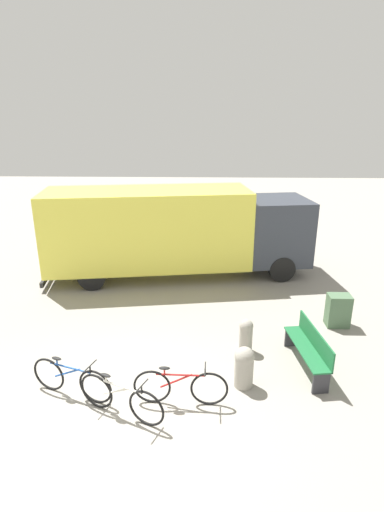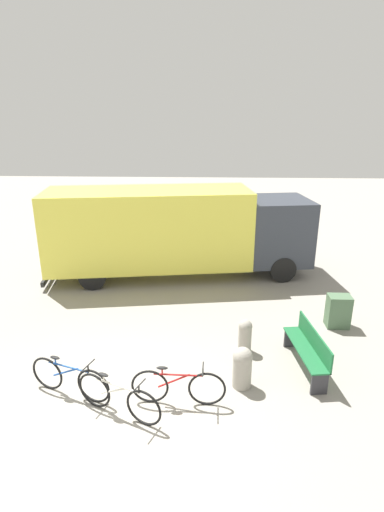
% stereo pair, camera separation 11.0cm
% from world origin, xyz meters
% --- Properties ---
extents(ground_plane, '(60.00, 60.00, 0.00)m').
position_xyz_m(ground_plane, '(0.00, 0.00, 0.00)').
color(ground_plane, gray).
extents(delivery_truck, '(9.06, 3.46, 2.98)m').
position_xyz_m(delivery_truck, '(0.76, 6.98, 1.65)').
color(delivery_truck, '#EAE04C').
rests_on(delivery_truck, ground).
extents(park_bench, '(0.63, 1.89, 0.93)m').
position_xyz_m(park_bench, '(4.08, 1.63, 0.52)').
color(park_bench, '#1E6638').
rests_on(park_bench, ground).
extents(bicycle_near, '(1.74, 0.68, 0.82)m').
position_xyz_m(bicycle_near, '(-0.81, 0.52, 0.39)').
color(bicycle_near, black).
rests_on(bicycle_near, ground).
extents(bicycle_middle, '(1.69, 0.77, 0.82)m').
position_xyz_m(bicycle_middle, '(0.26, 0.00, 0.39)').
color(bicycle_middle, black).
rests_on(bicycle_middle, ground).
extents(bicycle_far, '(1.82, 0.44, 0.82)m').
position_xyz_m(bicycle_far, '(1.34, 0.36, 0.39)').
color(bicycle_far, black).
rests_on(bicycle_far, ground).
extents(bollard_near_bench, '(0.40, 0.40, 0.89)m').
position_xyz_m(bollard_near_bench, '(2.60, 0.95, 0.48)').
color(bollard_near_bench, '#9E998C').
rests_on(bollard_near_bench, ground).
extents(bollard_far_bench, '(0.32, 0.32, 0.82)m').
position_xyz_m(bollard_far_bench, '(2.76, 2.24, 0.45)').
color(bollard_far_bench, '#9E998C').
rests_on(bollard_far_bench, ground).
extents(utility_box, '(0.58, 0.42, 0.87)m').
position_xyz_m(utility_box, '(5.29, 3.54, 0.44)').
color(utility_box, '#4C6B4C').
rests_on(utility_box, ground).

